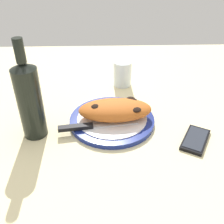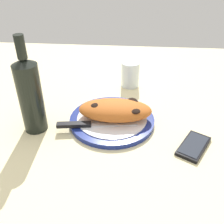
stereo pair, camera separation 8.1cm
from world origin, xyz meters
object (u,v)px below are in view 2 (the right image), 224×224
object	(u,v)px
plate	(112,120)
calzone	(115,109)
fork	(117,109)
wine_bottle	(30,95)
knife	(85,125)
smartphone	(193,146)
water_glass	(130,76)

from	to	relation	value
plate	calzone	xyz separation A→B (cm)	(-1.05, -0.32, 3.83)
plate	fork	distance (cm)	5.25
plate	wine_bottle	world-z (taller)	wine_bottle
knife	smartphone	bearing A→B (deg)	170.99
calzone	smartphone	size ratio (longest dim) A/B	1.70
fork	knife	size ratio (longest dim) A/B	0.70
plate	smartphone	distance (cm)	26.33
fork	knife	distance (cm)	13.86
plate	knife	xyz separation A→B (cm)	(7.95, 5.39, 1.46)
calzone	knife	world-z (taller)	calzone
calzone	fork	xyz separation A→B (cm)	(-0.22, -4.64, -2.66)
calzone	knife	distance (cm)	10.92
plate	fork	xyz separation A→B (cm)	(-1.27, -4.95, 1.17)
calzone	wine_bottle	bearing A→B (deg)	13.09
fork	smartphone	distance (cm)	27.64
calzone	water_glass	bearing A→B (deg)	-98.86
smartphone	water_glass	distance (cm)	41.52
smartphone	water_glass	xyz separation A→B (cm)	(19.07, -36.69, 3.86)
fork	smartphone	bearing A→B (deg)	146.00
smartphone	water_glass	world-z (taller)	water_glass
calzone	knife	size ratio (longest dim) A/B	0.95
smartphone	wine_bottle	world-z (taller)	wine_bottle
smartphone	wine_bottle	distance (cm)	49.13
knife	wine_bottle	world-z (taller)	wine_bottle
knife	wine_bottle	size ratio (longest dim) A/B	0.83
plate	smartphone	world-z (taller)	plate
calzone	smartphone	world-z (taller)	calzone
calzone	wine_bottle	size ratio (longest dim) A/B	0.79
water_glass	wine_bottle	distance (cm)	43.16
plate	calzone	distance (cm)	3.99
fork	smartphone	xyz separation A→B (cm)	(-22.88, 15.43, -1.49)
plate	water_glass	distance (cm)	26.93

